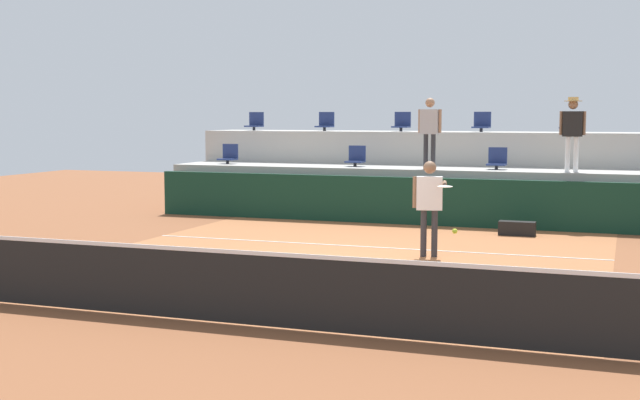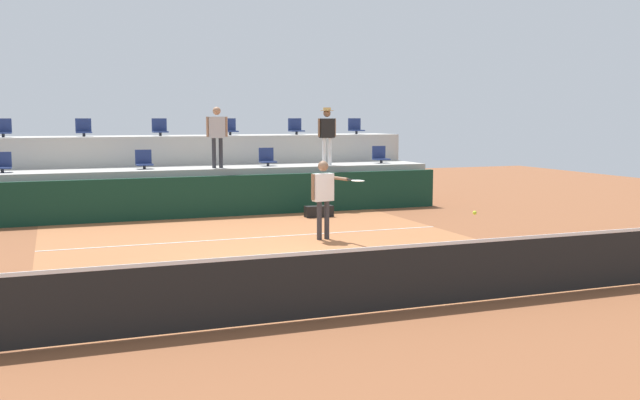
{
  "view_description": "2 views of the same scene",
  "coord_description": "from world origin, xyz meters",
  "px_view_note": "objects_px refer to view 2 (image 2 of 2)",
  "views": [
    {
      "loc": [
        4.67,
        -13.11,
        2.52
      ],
      "look_at": [
        0.44,
        -1.47,
        1.29
      ],
      "focal_mm": 47.73,
      "sensor_mm": 36.0,
      "label": 1
    },
    {
      "loc": [
        -4.09,
        -12.48,
        2.65
      ],
      "look_at": [
        0.27,
        -0.98,
        1.21
      ],
      "focal_mm": 39.64,
      "sensor_mm": 36.0,
      "label": 2
    }
  ],
  "objects_px": {
    "stadium_chair_upper_mid_left": "(160,129)",
    "stadium_chair_upper_far_right": "(355,128)",
    "stadium_chair_lower_right": "(267,158)",
    "spectator_with_hat": "(327,130)",
    "stadium_chair_upper_right": "(296,128)",
    "stadium_chair_lower_far_right": "(380,156)",
    "stadium_chair_upper_left": "(84,129)",
    "equipment_bag": "(319,211)",
    "tennis_player": "(324,192)",
    "stadium_chair_upper_far_left": "(3,129)",
    "stadium_chair_lower_far_left": "(2,164)",
    "stadium_chair_upper_mid_right": "(229,128)",
    "tennis_ball": "(475,213)",
    "stadium_chair_lower_left": "(144,161)",
    "spectator_leaning_on_rail": "(217,131)"
  },
  "relations": [
    {
      "from": "stadium_chair_upper_mid_left",
      "to": "stadium_chair_upper_far_right",
      "type": "distance_m",
      "value": 6.38
    },
    {
      "from": "stadium_chair_lower_right",
      "to": "spectator_with_hat",
      "type": "distance_m",
      "value": 1.94
    },
    {
      "from": "stadium_chair_lower_right",
      "to": "stadium_chair_upper_right",
      "type": "relative_size",
      "value": 1.0
    },
    {
      "from": "stadium_chair_upper_right",
      "to": "stadium_chair_lower_far_right",
      "type": "bearing_deg",
      "value": -40.07
    },
    {
      "from": "stadium_chair_upper_far_right",
      "to": "stadium_chair_upper_left",
      "type": "bearing_deg",
      "value": 180.0
    },
    {
      "from": "stadium_chair_upper_left",
      "to": "stadium_chair_upper_right",
      "type": "relative_size",
      "value": 1.0
    },
    {
      "from": "stadium_chair_upper_left",
      "to": "stadium_chair_upper_far_right",
      "type": "distance_m",
      "value": 8.55
    },
    {
      "from": "stadium_chair_upper_far_right",
      "to": "equipment_bag",
      "type": "relative_size",
      "value": 0.68
    },
    {
      "from": "spectator_with_hat",
      "to": "tennis_player",
      "type": "bearing_deg",
      "value": -111.9
    },
    {
      "from": "stadium_chair_upper_left",
      "to": "stadium_chair_upper_far_left",
      "type": "bearing_deg",
      "value": 180.0
    },
    {
      "from": "stadium_chair_lower_right",
      "to": "tennis_player",
      "type": "height_order",
      "value": "stadium_chair_lower_right"
    },
    {
      "from": "equipment_bag",
      "to": "spectator_with_hat",
      "type": "bearing_deg",
      "value": 62.8
    },
    {
      "from": "stadium_chair_lower_far_left",
      "to": "stadium_chair_upper_mid_right",
      "type": "relative_size",
      "value": 1.0
    },
    {
      "from": "tennis_ball",
      "to": "stadium_chair_upper_right",
      "type": "bearing_deg",
      "value": 86.75
    },
    {
      "from": "tennis_ball",
      "to": "stadium_chair_upper_far_right",
      "type": "bearing_deg",
      "value": 76.43
    },
    {
      "from": "stadium_chair_lower_far_left",
      "to": "equipment_bag",
      "type": "height_order",
      "value": "stadium_chair_lower_far_left"
    },
    {
      "from": "stadium_chair_lower_far_left",
      "to": "stadium_chair_lower_left",
      "type": "relative_size",
      "value": 1.0
    },
    {
      "from": "stadium_chair_lower_left",
      "to": "stadium_chair_upper_mid_left",
      "type": "xyz_separation_m",
      "value": [
        0.71,
        1.8,
        0.85
      ]
    },
    {
      "from": "stadium_chair_upper_far_left",
      "to": "spectator_with_hat",
      "type": "height_order",
      "value": "spectator_with_hat"
    },
    {
      "from": "tennis_player",
      "to": "stadium_chair_upper_left",
      "type": "bearing_deg",
      "value": 121.97
    },
    {
      "from": "stadium_chair_lower_far_right",
      "to": "spectator_with_hat",
      "type": "distance_m",
      "value": 2.12
    },
    {
      "from": "tennis_ball",
      "to": "equipment_bag",
      "type": "bearing_deg",
      "value": 90.66
    },
    {
      "from": "spectator_leaning_on_rail",
      "to": "equipment_bag",
      "type": "relative_size",
      "value": 2.22
    },
    {
      "from": "stadium_chair_upper_mid_left",
      "to": "spectator_with_hat",
      "type": "xyz_separation_m",
      "value": [
        4.52,
        -2.18,
        -0.04
      ]
    },
    {
      "from": "stadium_chair_lower_right",
      "to": "stadium_chair_upper_far_right",
      "type": "relative_size",
      "value": 1.0
    },
    {
      "from": "stadium_chair_upper_right",
      "to": "stadium_chair_upper_left",
      "type": "bearing_deg",
      "value": 180.0
    },
    {
      "from": "stadium_chair_lower_far_right",
      "to": "stadium_chair_upper_mid_right",
      "type": "distance_m",
      "value": 4.74
    },
    {
      "from": "spectator_leaning_on_rail",
      "to": "spectator_with_hat",
      "type": "distance_m",
      "value": 3.27
    },
    {
      "from": "stadium_chair_lower_far_right",
      "to": "equipment_bag",
      "type": "xyz_separation_m",
      "value": [
        -2.87,
        -2.23,
        -1.31
      ]
    },
    {
      "from": "stadium_chair_upper_mid_left",
      "to": "stadium_chair_upper_mid_right",
      "type": "relative_size",
      "value": 1.0
    },
    {
      "from": "stadium_chair_lower_right",
      "to": "equipment_bag",
      "type": "xyz_separation_m",
      "value": [
        0.77,
        -2.23,
        -1.31
      ]
    },
    {
      "from": "stadium_chair_upper_far_right",
      "to": "tennis_player",
      "type": "distance_m",
      "value": 8.45
    },
    {
      "from": "stadium_chair_lower_left",
      "to": "stadium_chair_upper_mid_right",
      "type": "height_order",
      "value": "stadium_chair_upper_mid_right"
    },
    {
      "from": "stadium_chair_upper_far_left",
      "to": "stadium_chair_upper_mid_right",
      "type": "relative_size",
      "value": 1.0
    },
    {
      "from": "stadium_chair_lower_left",
      "to": "stadium_chair_upper_far_right",
      "type": "height_order",
      "value": "stadium_chair_upper_far_right"
    },
    {
      "from": "stadium_chair_upper_far_right",
      "to": "stadium_chair_lower_far_left",
      "type": "bearing_deg",
      "value": -170.39
    },
    {
      "from": "stadium_chair_upper_far_left",
      "to": "stadium_chair_upper_far_right",
      "type": "bearing_deg",
      "value": 0.0
    },
    {
      "from": "tennis_player",
      "to": "equipment_bag",
      "type": "xyz_separation_m",
      "value": [
        1.13,
        3.34,
        -0.9
      ]
    },
    {
      "from": "stadium_chair_lower_right",
      "to": "tennis_player",
      "type": "distance_m",
      "value": 5.59
    },
    {
      "from": "stadium_chair_upper_mid_left",
      "to": "spectator_leaning_on_rail",
      "type": "bearing_deg",
      "value": -60.19
    },
    {
      "from": "tennis_player",
      "to": "stadium_chair_upper_far_right",
      "type": "bearing_deg",
      "value": 61.8
    },
    {
      "from": "stadium_chair_lower_far_right",
      "to": "tennis_ball",
      "type": "distance_m",
      "value": 9.93
    },
    {
      "from": "stadium_chair_lower_far_right",
      "to": "stadium_chair_upper_mid_left",
      "type": "xyz_separation_m",
      "value": [
        -6.43,
        1.8,
        0.85
      ]
    },
    {
      "from": "stadium_chair_lower_far_left",
      "to": "stadium_chair_upper_mid_left",
      "type": "distance_m",
      "value": 4.69
    },
    {
      "from": "spectator_with_hat",
      "to": "stadium_chair_upper_far_right",
      "type": "bearing_deg",
      "value": 49.48
    },
    {
      "from": "spectator_with_hat",
      "to": "tennis_ball",
      "type": "bearing_deg",
      "value": -95.41
    },
    {
      "from": "stadium_chair_lower_far_right",
      "to": "stadium_chair_upper_mid_right",
      "type": "bearing_deg",
      "value": 157.31
    },
    {
      "from": "stadium_chair_lower_right",
      "to": "tennis_ball",
      "type": "distance_m",
      "value": 9.57
    },
    {
      "from": "stadium_chair_upper_mid_left",
      "to": "tennis_player",
      "type": "bearing_deg",
      "value": -71.72
    },
    {
      "from": "equipment_bag",
      "to": "stadium_chair_upper_mid_right",
      "type": "bearing_deg",
      "value": 109.65
    }
  ]
}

